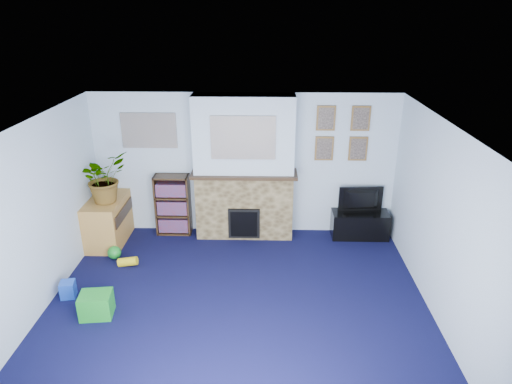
{
  "coord_description": "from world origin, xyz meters",
  "views": [
    {
      "loc": [
        0.37,
        -4.93,
        3.67
      ],
      "look_at": [
        0.22,
        0.83,
        1.3
      ],
      "focal_mm": 32.0,
      "sensor_mm": 36.0,
      "label": 1
    }
  ],
  "objects_px": {
    "tv_stand": "(360,225)",
    "bookshelf": "(173,206)",
    "television": "(362,200)",
    "sideboard": "(108,222)"
  },
  "relations": [
    {
      "from": "tv_stand",
      "to": "television",
      "type": "xyz_separation_m",
      "value": [
        0.0,
        0.02,
        0.44
      ]
    },
    {
      "from": "bookshelf",
      "to": "sideboard",
      "type": "height_order",
      "value": "bookshelf"
    },
    {
      "from": "bookshelf",
      "to": "television",
      "type": "bearing_deg",
      "value": -1.02
    },
    {
      "from": "tv_stand",
      "to": "bookshelf",
      "type": "bearing_deg",
      "value": 178.62
    },
    {
      "from": "tv_stand",
      "to": "sideboard",
      "type": "distance_m",
      "value": 4.2
    },
    {
      "from": "tv_stand",
      "to": "television",
      "type": "distance_m",
      "value": 0.44
    },
    {
      "from": "television",
      "to": "bookshelf",
      "type": "height_order",
      "value": "bookshelf"
    },
    {
      "from": "tv_stand",
      "to": "bookshelf",
      "type": "relative_size",
      "value": 0.9
    },
    {
      "from": "television",
      "to": "bookshelf",
      "type": "xyz_separation_m",
      "value": [
        -3.17,
        0.06,
        -0.16
      ]
    },
    {
      "from": "tv_stand",
      "to": "bookshelf",
      "type": "distance_m",
      "value": 3.18
    }
  ]
}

